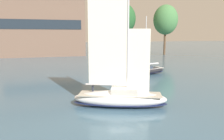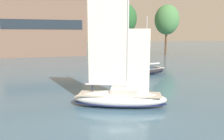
{
  "view_description": "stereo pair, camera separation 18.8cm",
  "coord_description": "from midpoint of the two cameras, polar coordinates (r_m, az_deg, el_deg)",
  "views": [
    {
      "loc": [
        -7.18,
        -21.47,
        7.65
      ],
      "look_at": [
        0.0,
        3.0,
        3.49
      ],
      "focal_mm": 35.0,
      "sensor_mm": 36.0,
      "label": 1
    },
    {
      "loc": [
        -7.0,
        -21.52,
        7.65
      ],
      "look_at": [
        0.0,
        3.0,
        3.49
      ],
      "focal_mm": 35.0,
      "sensor_mm": 36.0,
      "label": 2
    }
  ],
  "objects": [
    {
      "name": "ground_plane",
      "position": [
        23.9,
        2.23,
        -9.43
      ],
      "size": [
        400.0,
        400.0,
        0.0
      ],
      "primitive_type": "plane",
      "color": "#42667F"
    },
    {
      "name": "waterfront_building",
      "position": [
        84.58,
        -17.36,
        10.7
      ],
      "size": [
        30.33,
        14.63,
        20.69
      ],
      "color": "brown",
      "rests_on": "ground"
    },
    {
      "name": "tree_shore_left",
      "position": [
        85.26,
        3.35,
        13.17
      ],
      "size": [
        9.36,
        9.36,
        19.26
      ],
      "color": "brown",
      "rests_on": "ground"
    },
    {
      "name": "tree_shore_center",
      "position": [
        86.37,
        14.18,
        12.59
      ],
      "size": [
        9.08,
        9.08,
        18.68
      ],
      "color": "brown",
      "rests_on": "ground"
    },
    {
      "name": "sailboat_main",
      "position": [
        23.57,
        2.28,
        -6.91
      ],
      "size": [
        10.42,
        6.26,
        13.86
      ],
      "color": "silver",
      "rests_on": "ground"
    },
    {
      "name": "sailboat_moored_near_marina",
      "position": [
        43.09,
        9.54,
        -0.09
      ],
      "size": [
        8.33,
        4.28,
        11.03
      ],
      "color": "#232328",
      "rests_on": "ground"
    },
    {
      "name": "sailboat_moored_mid_channel",
      "position": [
        62.59,
        7.83,
        2.69
      ],
      "size": [
        3.07,
        6.48,
        8.61
      ],
      "color": "navy",
      "rests_on": "ground"
    }
  ]
}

